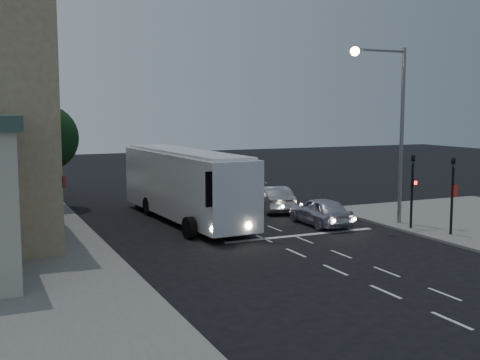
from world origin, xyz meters
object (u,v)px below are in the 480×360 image
car_extra (181,172)px  street_tree (44,135)px  tour_bus (185,183)px  traffic_signal_side (453,186)px  car_sedan_a (273,198)px  car_sedan_b (235,188)px  car_sedan_c (208,180)px  car_suv (320,211)px  streetlight (392,115)px  traffic_signal_main (413,182)px  regulatory_sign (453,199)px

car_extra → street_tree: size_ratio=0.80×
tour_bus → street_tree: size_ratio=2.04×
traffic_signal_side → street_tree: street_tree is taller
tour_bus → car_sedan_a: 6.08m
car_sedan_a → car_sedan_b: 5.30m
traffic_signal_side → car_sedan_c: bearing=102.5°
tour_bus → car_sedan_a: (5.85, 1.01, -1.34)m
car_suv → tour_bus: bearing=-32.4°
streetlight → car_sedan_b: bearing=106.4°
traffic_signal_side → street_tree: bearing=135.5°
street_tree → tour_bus: bearing=-48.6°
car_extra → traffic_signal_side: size_ratio=1.21×
car_suv → car_sedan_b: 10.33m
car_sedan_b → car_sedan_c: car_sedan_c is taller
car_suv → street_tree: (-12.38, 11.22, 3.76)m
car_sedan_b → street_tree: (-12.04, 0.90, 3.76)m
car_sedan_c → traffic_signal_side: (4.48, -20.14, 1.66)m
car_sedan_c → car_extra: (-0.11, 5.92, 0.06)m
car_sedan_a → car_sedan_b: (-0.15, 5.30, -0.01)m
traffic_signal_side → car_extra: bearing=100.0°
traffic_signal_side → streetlight: bearing=105.7°
traffic_signal_side → streetlight: size_ratio=0.46×
car_extra → streetlight: 23.47m
tour_bus → car_suv: size_ratio=2.90×
traffic_signal_side → streetlight: streetlight is taller
car_sedan_c → street_tree: street_tree is taller
car_sedan_b → streetlight: (3.51, -11.93, 5.00)m
tour_bus → streetlight: size_ratio=1.41×
car_suv → traffic_signal_main: (3.43, -3.02, 1.68)m
car_suv → car_sedan_a: bearing=-86.6°
car_extra → car_sedan_b: bearing=88.7°
car_extra → traffic_signal_main: traffic_signal_main is taller
traffic_signal_main → regulatory_sign: bearing=-30.8°
car_sedan_a → car_sedan_b: size_ratio=0.89×
tour_bus → car_sedan_c: bearing=59.3°
car_suv → regulatory_sign: 6.58m
car_extra → tour_bus: bearing=69.9°
car_sedan_b → regulatory_sign: bearing=102.4°
car_extra → car_suv: bearing=89.2°
traffic_signal_side → car_sedan_b: bearing=106.2°
car_sedan_b → car_extra: 10.74m
car_sedan_b → car_sedan_c: (-0.02, 4.82, 0.03)m
regulatory_sign → car_sedan_c: bearing=105.9°
car_sedan_c → streetlight: size_ratio=0.61×
car_sedan_c → regulatory_sign: size_ratio=2.50×
car_sedan_a → car_extra: car_extra is taller
car_sedan_c → street_tree: size_ratio=0.89×
traffic_signal_main → streetlight: bearing=100.2°
tour_bus → traffic_signal_side: bearing=-45.2°
regulatory_sign → street_tree: size_ratio=0.35×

